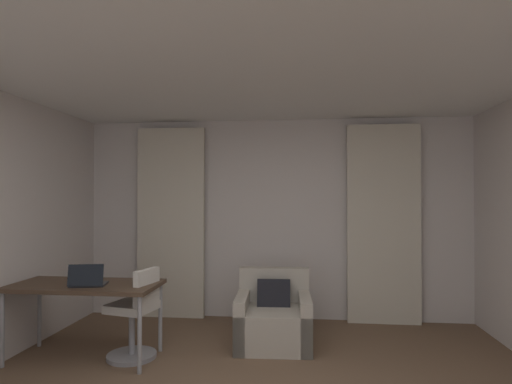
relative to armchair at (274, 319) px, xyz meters
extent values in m
cube|color=silver|center=(-0.05, 1.03, 1.03)|extent=(5.12, 0.06, 2.60)
cube|color=white|center=(-0.05, -2.00, 2.36)|extent=(5.12, 6.12, 0.06)
cube|color=beige|center=(-1.42, 0.90, 0.98)|extent=(0.90, 0.06, 2.50)
cube|color=beige|center=(1.33, 0.90, 0.98)|extent=(0.90, 0.06, 2.50)
cube|color=#B2A899|center=(0.00, -0.04, -0.07)|extent=(0.82, 0.79, 0.40)
cube|color=#B2A899|center=(-0.01, 0.27, 0.32)|extent=(0.79, 0.17, 0.38)
cube|color=#B2A899|center=(0.33, -0.02, 0.00)|extent=(0.15, 0.77, 0.54)
cube|color=#B2A899|center=(-0.33, -0.05, 0.00)|extent=(0.15, 0.77, 0.54)
cube|color=black|center=(0.00, 0.08, 0.23)|extent=(0.37, 0.22, 0.37)
cube|color=#4C3828|center=(-1.81, -0.60, 0.45)|extent=(1.42, 0.66, 0.04)
cylinder|color=#99999E|center=(-2.47, -0.32, 0.08)|extent=(0.04, 0.04, 0.69)
cylinder|color=#99999E|center=(-1.15, -0.32, 0.08)|extent=(0.04, 0.04, 0.69)
cylinder|color=#99999E|center=(-2.47, -0.88, 0.08)|extent=(0.04, 0.04, 0.69)
cylinder|color=#99999E|center=(-1.15, -0.88, 0.08)|extent=(0.04, 0.04, 0.69)
cylinder|color=gray|center=(-1.37, -0.53, -0.04)|extent=(0.06, 0.06, 0.46)
cylinder|color=gray|center=(-1.37, -0.53, -0.25)|extent=(0.48, 0.48, 0.04)
cube|color=silver|center=(-1.37, -0.53, 0.23)|extent=(0.48, 0.48, 0.08)
cube|color=silver|center=(-1.20, -0.57, 0.44)|extent=(0.14, 0.36, 0.34)
cube|color=#2D2D33|center=(-1.73, -0.68, 0.48)|extent=(0.36, 0.29, 0.02)
cube|color=black|center=(-1.71, -0.79, 0.58)|extent=(0.32, 0.12, 0.20)
camera|label=1|loc=(0.30, -4.56, 1.31)|focal=29.70mm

